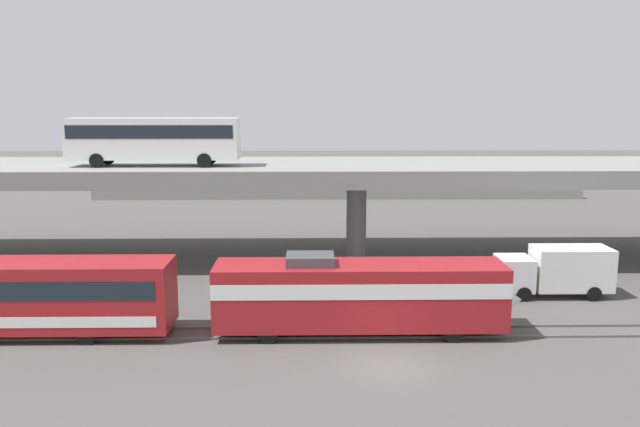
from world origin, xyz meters
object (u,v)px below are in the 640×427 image
Objects in this scene: train_locomotive at (374,292)px; service_truck_west at (557,270)px; parked_car_3 at (347,175)px; parked_car_4 at (496,177)px; transit_bus_on_overpass at (154,137)px; parked_car_5 at (192,178)px; parked_car_1 at (454,177)px; parked_car_0 at (357,177)px; parked_car_2 at (159,176)px.

train_locomotive is 13.39m from service_truck_west.
parked_car_4 is at bearing 173.94° from parked_car_3.
transit_bus_on_overpass reaches higher than parked_car_5.
transit_bus_on_overpass is 2.74× the size of parked_car_4.
parked_car_5 is at bearing -0.17° from parked_car_1.
parked_car_0 is 0.92× the size of parked_car_4.
parked_car_2 is (-26.33, 1.07, -0.00)m from parked_car_0.
parked_car_2 and parked_car_4 have the same top height.
transit_bus_on_overpass is at bearing 67.97° from parked_car_3.
service_truck_west is 53.91m from parked_car_5.
transit_bus_on_overpass is at bearing -16.80° from service_truck_west.
train_locomotive is at bearing -112.71° from parked_car_4.
transit_bus_on_overpass reaches higher than parked_car_1.
parked_car_1 is at bearing -94.88° from service_truck_west.
transit_bus_on_overpass is 28.37m from service_truck_west.
parked_car_3 is 1.01× the size of parked_car_5.
service_truck_west is at bearing -102.09° from parked_car_4.
parked_car_0 is at bearing 86.71° from train_locomotive.
transit_bus_on_overpass is 43.29m from parked_car_3.
parked_car_4 is (21.57, 51.55, -0.11)m from train_locomotive.
parked_car_4 is 0.98× the size of parked_car_5.
parked_car_5 is (-21.55, -0.68, 0.00)m from parked_car_0.
parked_car_3 is at bearing 88.16° from train_locomotive.
parked_car_3 is at bearing 2.81° from parked_car_2.
service_truck_west reaches higher than parked_car_2.
service_truck_west is at bearing 101.15° from parked_car_0.
service_truck_west is 1.50× the size of parked_car_3.
parked_car_2 is 0.91× the size of parked_car_5.
train_locomotive is 3.90× the size of parked_car_0.
transit_bus_on_overpass reaches higher than train_locomotive.
service_truck_west is (26.15, -7.90, -7.69)m from transit_bus_on_overpass.
service_truck_west reaches higher than parked_car_5.
train_locomotive is 53.69m from parked_car_3.
service_truck_west is 46.03m from parked_car_0.
train_locomotive is 1.31× the size of transit_bus_on_overpass.
parked_car_0 is 1.00× the size of parked_car_1.
parked_car_2 is (-9.08, 38.33, -7.25)m from transit_bus_on_overpass.
parked_car_0 and parked_car_5 have the same top height.
parked_car_5 is at bearing 110.14° from train_locomotive.
parked_car_4 is (9.71, 45.35, 0.45)m from service_truck_west.
parked_car_3 is at bearing -77.95° from service_truck_west.
parked_car_0 is 0.89× the size of parked_car_3.
parked_car_2 and parked_car_3 have the same top height.
service_truck_west is 1.69× the size of parked_car_1.
parked_car_2 is at bearing -20.04° from parked_car_5.
parked_car_3 is 20.53m from parked_car_5.
parked_car_0 is at bearing -2.32° from parked_car_2.
parked_car_1 and parked_car_5 have the same top height.
train_locomotive is 53.99m from parked_car_5.
service_truck_west is 44.54m from parked_car_1.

